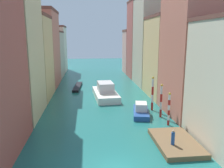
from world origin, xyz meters
TOP-DOWN VIEW (x-y plane):
  - ground_plane at (0.00, 24.50)m, footprint 154.00×154.00m
  - building_left_1 at (-12.97, 15.00)m, footprint 7.81×10.02m
  - building_left_2 at (-12.97, 25.32)m, footprint 7.81×10.28m
  - building_left_3 at (-12.97, 36.48)m, footprint 7.81×11.97m
  - building_left_4 at (-12.97, 48.02)m, footprint 7.81×11.16m
  - building_left_5 at (-12.97, 58.49)m, footprint 7.81×9.65m
  - building_right_1 at (12.97, 13.60)m, footprint 7.81×10.14m
  - building_right_2 at (12.97, 23.91)m, footprint 7.81×10.53m
  - building_right_3 at (12.97, 34.99)m, footprint 7.81×10.96m
  - building_right_4 at (12.97, 45.07)m, footprint 7.81×8.62m
  - building_right_5 at (12.97, 53.52)m, footprint 7.81×7.83m
  - waterfront_dock at (6.73, 4.03)m, footprint 4.23×6.82m
  - person_on_dock at (6.05, 3.10)m, footprint 0.36×0.36m
  - mooring_pole_0 at (7.87, 9.44)m, footprint 0.33×0.33m
  - mooring_pole_1 at (7.82, 12.49)m, footprint 0.35×0.35m
  - mooring_pole_2 at (7.48, 15.65)m, footprint 0.37×0.37m
  - vaporetto_white at (0.89, 23.83)m, footprint 4.58×10.04m
  - gondola_black at (-4.60, 32.65)m, footprint 1.93×9.17m
  - motorboat_0 at (1.45, 33.20)m, footprint 2.75×7.50m
  - motorboat_1 at (5.28, 13.73)m, footprint 3.22×6.07m

SIDE VIEW (x-z plane):
  - ground_plane at x=0.00m, z-range 0.00..0.00m
  - waterfront_dock at x=6.73m, z-range 0.00..0.51m
  - gondola_black at x=-4.60m, z-range 0.00..0.51m
  - motorboat_0 at x=1.45m, z-range 0.00..0.69m
  - motorboat_1 at x=5.28m, z-range -0.26..1.53m
  - vaporetto_white at x=0.89m, z-range -0.44..2.48m
  - person_on_dock at x=6.05m, z-range 0.45..2.02m
  - mooring_pole_0 at x=7.87m, z-range 0.05..4.38m
  - mooring_pole_1 at x=7.82m, z-range 0.05..4.84m
  - mooring_pole_2 at x=7.48m, z-range 0.06..5.34m
  - building_left_4 at x=-12.97m, z-range 0.01..12.69m
  - building_right_5 at x=12.97m, z-range 0.01..13.27m
  - building_left_5 at x=-12.97m, z-range 0.01..14.52m
  - building_right_2 at x=12.97m, z-range 0.01..14.99m
  - building_left_2 at x=-12.97m, z-range 0.01..15.09m
  - building_left_3 at x=-12.97m, z-range 0.01..17.13m
  - building_left_1 at x=-12.97m, z-range 0.01..18.01m
  - building_right_1 at x=12.97m, z-range 0.01..20.15m
  - building_right_3 at x=12.97m, z-range 0.01..20.47m
  - building_right_4 at x=12.97m, z-range 0.01..20.64m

